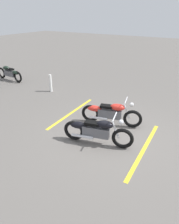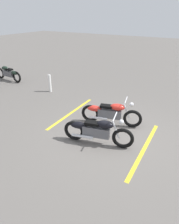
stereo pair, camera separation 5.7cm
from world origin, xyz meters
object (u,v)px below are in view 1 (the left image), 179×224
Objects in this scene: motorcycle_bright_foreground at (109,113)px; motorcycle_dark_foreground at (96,131)px; motorcycle_row_far_left at (10,73)px; bollard_post at (51,83)px.

motorcycle_bright_foreground is 1.35m from motorcycle_dark_foreground.
motorcycle_row_far_left is at bearing 152.04° from motorcycle_bright_foreground.
motorcycle_bright_foreground is 4.40m from bollard_post.
bollard_post is (4.31, -2.89, -0.02)m from motorcycle_dark_foreground.
motorcycle_bright_foreground is at bearing 159.37° from bollard_post.
motorcycle_dark_foreground is at bearing 146.17° from bollard_post.
bollard_post reaches higher than motorcycle_row_far_left.
motorcycle_dark_foreground is 2.46× the size of bollard_post.
motorcycle_bright_foreground is 2.45× the size of bollard_post.
bollard_post is (4.12, -1.55, -0.02)m from motorcycle_bright_foreground.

